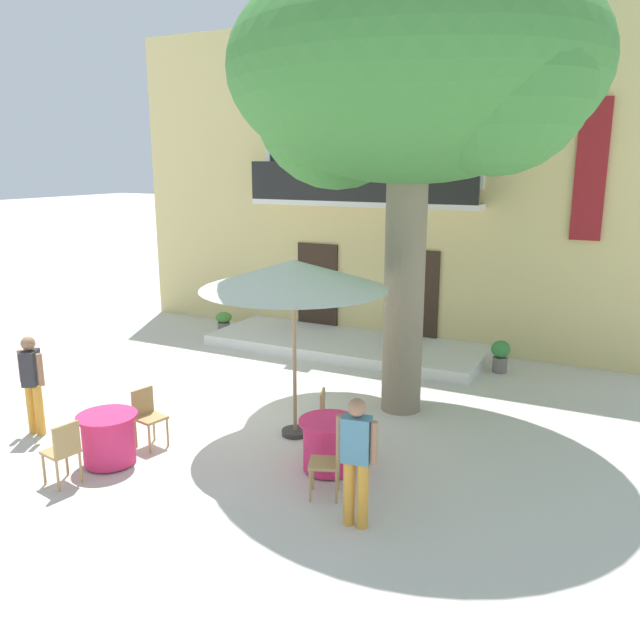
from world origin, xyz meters
name	(u,v)px	position (x,y,z in m)	size (l,w,h in m)	color
ground_plane	(221,396)	(0.00, 0.00, 0.00)	(120.00, 120.00, 0.00)	beige
building_facade	(397,183)	(0.79, 6.99, 3.75)	(13.00, 5.09, 7.50)	#DBC67F
entrance_step_platform	(345,345)	(0.79, 3.85, 0.12)	(6.42, 2.30, 0.25)	silver
plane_tree	(406,79)	(3.13, 1.02, 5.58)	(6.17, 5.42, 7.54)	#7F755B
cafe_table_near_tree	(108,439)	(0.21, -3.02, 0.39)	(0.86, 0.86, 0.76)	#E52D66
cafe_chair_near_tree_0	(147,413)	(0.28, -2.27, 0.53)	(0.47, 0.47, 0.91)	tan
cafe_chair_near_tree_1	(63,449)	(0.15, -3.77, 0.53)	(0.46, 0.46, 0.91)	tan
cafe_table_middle	(329,444)	(3.14, -1.74, 0.39)	(0.86, 0.86, 0.76)	#E52D66
cafe_chair_middle_0	(330,459)	(3.49, -2.40, 0.53)	(0.52, 0.52, 0.91)	tan
cafe_chair_middle_1	(329,415)	(2.81, -1.06, 0.53)	(0.51, 0.51, 0.91)	tan
cafe_umbrella	(294,275)	(2.10, -0.88, 2.61)	(2.90, 2.90, 2.85)	#997A56
ground_planter_left	(224,320)	(-2.77, 4.02, 0.28)	(0.41, 0.41, 0.50)	slate
ground_planter_right	(500,355)	(4.34, 3.88, 0.38)	(0.39, 0.39, 0.68)	slate
pedestrian_near_entrance	(356,455)	(4.07, -2.90, 0.92)	(0.53, 0.27, 1.63)	gold
pedestrian_mid_plaza	(32,380)	(-1.64, -2.75, 0.92)	(0.53, 0.40, 1.63)	gold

